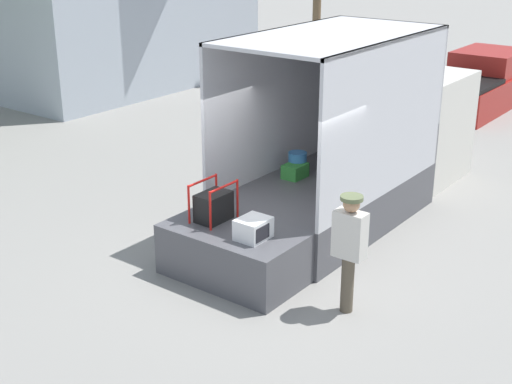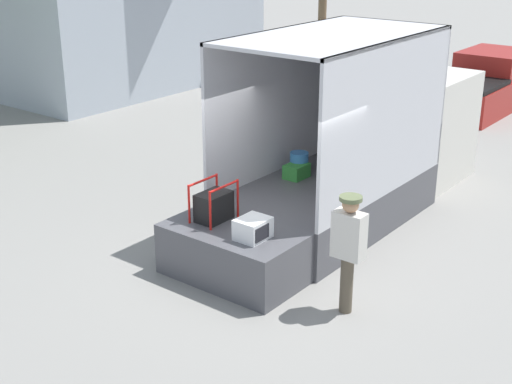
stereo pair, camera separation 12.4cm
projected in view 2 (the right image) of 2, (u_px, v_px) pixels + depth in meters
name	position (u px, v px, depth m)	size (l,w,h in m)	color
ground_plane	(258.00, 263.00, 11.33)	(160.00, 160.00, 0.00)	gray
box_truck	(375.00, 149.00, 13.71)	(6.32, 2.23, 3.37)	silver
tailgate_deck	(233.00, 254.00, 10.74)	(1.21, 2.11, 0.80)	#4C4C51
microwave	(253.00, 229.00, 10.23)	(0.48, 0.41, 0.31)	white
portable_generator	(215.00, 206.00, 10.86)	(0.68, 0.46, 0.61)	black
worker_person	(349.00, 242.00, 9.56)	(0.31, 0.44, 1.72)	brown
pickup_truck_red	(486.00, 85.00, 20.62)	(4.91, 1.86, 1.56)	maroon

